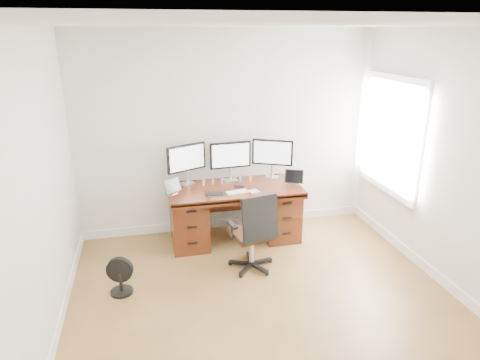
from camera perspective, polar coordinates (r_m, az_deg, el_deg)
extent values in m
plane|color=brown|center=(4.33, 4.68, -18.57)|extent=(4.50, 4.50, 0.00)
cube|color=silver|center=(5.75, -1.68, 6.18)|extent=(4.00, 0.10, 2.70)
cube|color=silver|center=(4.67, 29.31, 0.51)|extent=(0.10, 4.50, 2.70)
cube|color=white|center=(5.78, 19.49, 5.66)|extent=(0.04, 1.30, 1.50)
cube|color=white|center=(5.77, 19.32, 5.65)|extent=(0.01, 1.15, 1.35)
cube|color=#491E0E|center=(5.51, -0.70, -1.20)|extent=(1.70, 0.80, 0.05)
cube|color=#491E0E|center=(5.60, -6.84, -5.17)|extent=(0.45, 0.70, 0.70)
cube|color=#491E0E|center=(5.83, 5.09, -4.08)|extent=(0.45, 0.70, 0.70)
cube|color=#351509|center=(5.87, -1.31, -2.26)|extent=(0.74, 0.03, 0.40)
cylinder|color=black|center=(5.17, 1.52, -11.15)|extent=(0.61, 0.61, 0.07)
cylinder|color=silver|center=(5.06, 1.54, -9.01)|extent=(0.05, 0.05, 0.37)
cube|color=#331B0F|center=(4.98, 1.56, -7.15)|extent=(0.52, 0.51, 0.06)
cube|color=black|center=(4.70, 2.69, -5.14)|extent=(0.42, 0.13, 0.50)
cube|color=black|center=(4.81, -1.08, -5.95)|extent=(0.10, 0.23, 0.03)
cube|color=black|center=(5.01, 4.11, -4.91)|extent=(0.10, 0.23, 0.03)
cylinder|color=black|center=(4.90, -15.47, -14.14)|extent=(0.24, 0.24, 0.03)
cylinder|color=black|center=(4.83, -15.60, -13.00)|extent=(0.04, 0.04, 0.20)
cylinder|color=black|center=(4.76, -15.75, -11.55)|extent=(0.29, 0.12, 0.28)
cube|color=silver|center=(5.67, -7.02, -0.43)|extent=(0.22, 0.20, 0.01)
cylinder|color=silver|center=(5.64, -7.05, 0.38)|extent=(0.04, 0.04, 0.18)
cube|color=black|center=(5.56, -7.16, 2.96)|extent=(0.51, 0.26, 0.35)
cube|color=white|center=(5.54, -7.06, 2.92)|extent=(0.46, 0.21, 0.30)
cube|color=silver|center=(5.75, -1.27, 0.00)|extent=(0.19, 0.15, 0.01)
cylinder|color=silver|center=(5.72, -1.27, 0.80)|extent=(0.04, 0.04, 0.18)
cube|color=black|center=(5.64, -1.29, 3.35)|extent=(0.55, 0.07, 0.35)
cube|color=white|center=(5.63, -1.24, 3.30)|extent=(0.50, 0.03, 0.30)
cube|color=silver|center=(5.89, 4.27, 0.42)|extent=(0.22, 0.20, 0.01)
cylinder|color=silver|center=(5.86, 4.29, 1.20)|extent=(0.04, 0.04, 0.18)
cube|color=black|center=(5.78, 4.35, 3.70)|extent=(0.51, 0.27, 0.35)
cube|color=white|center=(5.76, 4.32, 3.65)|extent=(0.45, 0.22, 0.30)
cube|color=silver|center=(5.35, -8.95, -1.73)|extent=(0.13, 0.12, 0.01)
cube|color=black|center=(5.32, -9.00, -0.78)|extent=(0.23, 0.20, 0.17)
cube|color=silver|center=(5.66, 7.21, -0.45)|extent=(0.12, 0.11, 0.01)
cube|color=black|center=(5.63, 7.25, 0.45)|extent=(0.25, 0.16, 0.17)
cube|color=white|center=(5.31, -0.37, -1.63)|extent=(0.29, 0.16, 0.01)
cube|color=#B9BCC1|center=(5.35, 1.87, -1.51)|extent=(0.15, 0.15, 0.01)
cube|color=black|center=(5.28, -3.39, -1.81)|extent=(0.24, 0.18, 0.01)
cube|color=black|center=(5.51, -0.21, -0.87)|extent=(0.13, 0.07, 0.01)
cylinder|color=#FFAD40|center=(5.57, -4.90, -0.48)|extent=(0.03, 0.03, 0.05)
sphere|color=#FFAD40|center=(5.56, -4.91, -0.10)|extent=(0.03, 0.03, 0.03)
cylinder|color=brown|center=(5.59, -3.69, -0.38)|extent=(0.03, 0.03, 0.05)
sphere|color=brown|center=(5.57, -3.70, -0.01)|extent=(0.03, 0.03, 0.03)
cylinder|color=#9659CB|center=(5.61, -2.42, -0.29)|extent=(0.03, 0.03, 0.05)
sphere|color=#9659CB|center=(5.59, -2.42, 0.09)|extent=(0.03, 0.03, 0.03)
cylinder|color=#657CEC|center=(5.65, 0.02, -0.10)|extent=(0.03, 0.03, 0.05)
sphere|color=#657CEC|center=(5.64, 0.02, 0.27)|extent=(0.03, 0.03, 0.03)
cylinder|color=#DAB356|center=(5.68, 1.39, 0.00)|extent=(0.03, 0.03, 0.05)
sphere|color=#DAB356|center=(5.67, 1.40, 0.37)|extent=(0.03, 0.03, 0.03)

